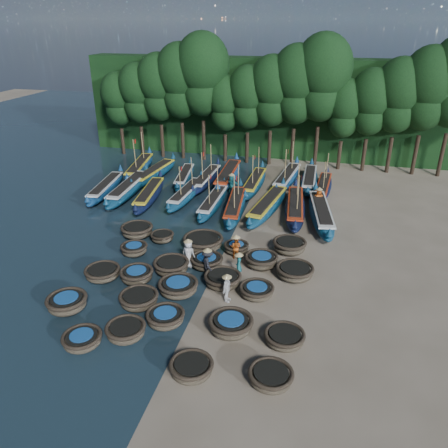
% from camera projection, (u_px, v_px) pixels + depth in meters
% --- Properties ---
extents(ground, '(120.00, 120.00, 0.00)m').
position_uv_depth(ground, '(221.00, 258.00, 27.21)').
color(ground, gray).
rests_on(ground, ground).
extents(foliage_wall, '(40.00, 3.00, 10.00)m').
position_uv_depth(foliage_wall, '(275.00, 108.00, 45.75)').
color(foliage_wall, black).
rests_on(foliage_wall, ground).
extents(coracle_1, '(2.02, 2.02, 0.64)m').
position_uv_depth(coracle_1, '(82.00, 339.00, 19.72)').
color(coracle_1, brown).
rests_on(coracle_1, ground).
extents(coracle_2, '(2.12, 2.12, 0.72)m').
position_uv_depth(coracle_2, '(126.00, 331.00, 20.20)').
color(coracle_2, brown).
rests_on(coracle_2, ground).
extents(coracle_3, '(2.13, 2.13, 0.68)m').
position_uv_depth(coracle_3, '(192.00, 368.00, 18.09)').
color(coracle_3, brown).
rests_on(coracle_3, ground).
extents(coracle_4, '(1.90, 1.90, 0.66)m').
position_uv_depth(coracle_4, '(271.00, 376.00, 17.67)').
color(coracle_4, brown).
rests_on(coracle_4, ground).
extents(coracle_5, '(2.45, 2.45, 0.79)m').
position_uv_depth(coracle_5, '(67.00, 303.00, 22.12)').
color(coracle_5, brown).
rests_on(coracle_5, ground).
extents(coracle_6, '(2.38, 2.38, 0.73)m').
position_uv_depth(coracle_6, '(139.00, 299.00, 22.48)').
color(coracle_6, brown).
rests_on(coracle_6, ground).
extents(coracle_7, '(1.92, 1.92, 0.70)m').
position_uv_depth(coracle_7, '(165.00, 317.00, 21.13)').
color(coracle_7, brown).
rests_on(coracle_7, ground).
extents(coracle_8, '(2.46, 2.46, 0.80)m').
position_uv_depth(coracle_8, '(231.00, 324.00, 20.54)').
color(coracle_8, brown).
rests_on(coracle_8, ground).
extents(coracle_9, '(1.91, 1.91, 0.65)m').
position_uv_depth(coracle_9, '(285.00, 337.00, 19.84)').
color(coracle_9, brown).
rests_on(coracle_9, ground).
extents(coracle_10, '(2.30, 2.30, 0.69)m').
position_uv_depth(coracle_10, '(103.00, 273.00, 24.87)').
color(coracle_10, brown).
rests_on(coracle_10, ground).
extents(coracle_11, '(2.18, 2.18, 0.76)m').
position_uv_depth(coracle_11, '(137.00, 275.00, 24.56)').
color(coracle_11, brown).
rests_on(coracle_11, ground).
extents(coracle_12, '(2.61, 2.61, 0.78)m').
position_uv_depth(coracle_12, '(178.00, 287.00, 23.44)').
color(coracle_12, brown).
rests_on(coracle_12, ground).
extents(coracle_13, '(2.11, 2.11, 0.73)m').
position_uv_depth(coracle_13, '(223.00, 279.00, 24.18)').
color(coracle_13, brown).
rests_on(coracle_13, ground).
extents(coracle_14, '(2.23, 2.23, 0.65)m').
position_uv_depth(coracle_14, '(257.00, 291.00, 23.25)').
color(coracle_14, brown).
rests_on(coracle_14, ground).
extents(coracle_15, '(1.73, 1.73, 0.69)m').
position_uv_depth(coracle_15, '(134.00, 249.00, 27.41)').
color(coracle_15, brown).
rests_on(coracle_15, ground).
extents(coracle_16, '(2.52, 2.52, 0.82)m').
position_uv_depth(coracle_16, '(171.00, 266.00, 25.39)').
color(coracle_16, brown).
rests_on(coracle_16, ground).
extents(coracle_17, '(2.13, 2.13, 0.73)m').
position_uv_depth(coracle_17, '(207.00, 261.00, 25.97)').
color(coracle_17, brown).
rests_on(coracle_17, ground).
extents(coracle_18, '(2.03, 2.03, 0.76)m').
position_uv_depth(coracle_18, '(261.00, 260.00, 26.06)').
color(coracle_18, brown).
rests_on(coracle_18, ground).
extents(coracle_19, '(2.65, 2.65, 0.74)m').
position_uv_depth(coracle_19, '(295.00, 271.00, 24.94)').
color(coracle_19, brown).
rests_on(coracle_19, ground).
extents(coracle_20, '(2.33, 2.33, 0.81)m').
position_uv_depth(coracle_20, '(137.00, 230.00, 29.68)').
color(coracle_20, brown).
rests_on(coracle_20, ground).
extents(coracle_21, '(1.84, 1.84, 0.63)m').
position_uv_depth(coracle_21, '(162.00, 237.00, 29.03)').
color(coracle_21, brown).
rests_on(coracle_21, ground).
extents(coracle_22, '(3.10, 3.10, 0.85)m').
position_uv_depth(coracle_22, '(203.00, 242.00, 28.11)').
color(coracle_22, brown).
rests_on(coracle_22, ground).
extents(coracle_23, '(1.62, 1.62, 0.65)m').
position_uv_depth(coracle_23, '(236.00, 247.00, 27.63)').
color(coracle_23, brown).
rests_on(coracle_23, ground).
extents(coracle_24, '(2.57, 2.57, 0.82)m').
position_uv_depth(coracle_24, '(290.00, 246.00, 27.67)').
color(coracle_24, brown).
rests_on(coracle_24, ground).
extents(long_boat_0, '(2.32, 8.06, 1.43)m').
position_uv_depth(long_boat_0, '(106.00, 188.00, 36.93)').
color(long_boat_0, navy).
rests_on(long_boat_0, ground).
extents(long_boat_1, '(1.93, 8.98, 1.58)m').
position_uv_depth(long_boat_1, '(129.00, 189.00, 36.59)').
color(long_boat_1, navy).
rests_on(long_boat_1, ground).
extents(long_boat_2, '(2.41, 8.03, 1.42)m').
position_uv_depth(long_boat_2, '(149.00, 194.00, 35.52)').
color(long_boat_2, black).
rests_on(long_boat_2, ground).
extents(long_boat_3, '(1.78, 7.80, 3.32)m').
position_uv_depth(long_boat_3, '(186.00, 194.00, 35.68)').
color(long_boat_3, navy).
rests_on(long_boat_3, ground).
extents(long_boat_4, '(1.38, 7.69, 3.27)m').
position_uv_depth(long_boat_4, '(213.00, 202.00, 34.05)').
color(long_boat_4, navy).
rests_on(long_boat_4, ground).
extents(long_boat_5, '(2.23, 8.26, 3.52)m').
position_uv_depth(long_boat_5, '(235.00, 206.00, 33.28)').
color(long_boat_5, navy).
rests_on(long_boat_5, ground).
extents(long_boat_6, '(2.94, 8.71, 1.55)m').
position_uv_depth(long_boat_6, '(268.00, 206.00, 33.28)').
color(long_boat_6, navy).
rests_on(long_boat_6, ground).
extents(long_boat_7, '(2.20, 8.70, 3.70)m').
position_uv_depth(long_boat_7, '(295.00, 207.00, 32.98)').
color(long_boat_7, black).
rests_on(long_boat_7, ground).
extents(long_boat_8, '(2.86, 8.90, 1.58)m').
position_uv_depth(long_boat_8, '(321.00, 213.00, 31.90)').
color(long_boat_8, navy).
rests_on(long_boat_8, ground).
extents(long_boat_9, '(2.85, 8.72, 3.75)m').
position_uv_depth(long_boat_9, '(140.00, 167.00, 41.81)').
color(long_boat_9, navy).
rests_on(long_boat_9, ground).
extents(long_boat_10, '(2.36, 8.50, 1.50)m').
position_uv_depth(long_boat_10, '(154.00, 173.00, 40.32)').
color(long_boat_10, navy).
rests_on(long_boat_10, ground).
extents(long_boat_11, '(2.29, 7.29, 1.30)m').
position_uv_depth(long_boat_11, '(184.00, 177.00, 39.69)').
color(long_boat_11, navy).
rests_on(long_boat_11, ground).
extents(long_boat_12, '(1.62, 8.00, 3.40)m').
position_uv_depth(long_boat_12, '(207.00, 179.00, 39.04)').
color(long_boat_12, black).
rests_on(long_boat_12, ground).
extents(long_boat_13, '(1.88, 9.16, 1.61)m').
position_uv_depth(long_boat_13, '(228.00, 176.00, 39.57)').
color(long_boat_13, navy).
rests_on(long_boat_13, ground).
extents(long_boat_14, '(1.59, 8.16, 3.46)m').
position_uv_depth(long_boat_14, '(254.00, 183.00, 38.02)').
color(long_boat_14, navy).
rests_on(long_boat_14, ground).
extents(long_boat_15, '(2.47, 8.46, 3.62)m').
position_uv_depth(long_boat_15, '(287.00, 178.00, 39.13)').
color(long_boat_15, navy).
rests_on(long_boat_15, ground).
extents(long_boat_16, '(1.53, 8.16, 1.44)m').
position_uv_depth(long_boat_16, '(310.00, 180.00, 38.80)').
color(long_boat_16, navy).
rests_on(long_boat_16, ground).
extents(long_boat_17, '(1.77, 7.54, 3.21)m').
position_uv_depth(long_boat_17, '(323.00, 187.00, 37.16)').
color(long_boat_17, black).
rests_on(long_boat_17, ground).
extents(fisherman_0, '(0.97, 0.74, 1.96)m').
position_uv_depth(fisherman_0, '(188.00, 253.00, 25.83)').
color(fisherman_0, silver).
rests_on(fisherman_0, ground).
extents(fisherman_1, '(0.52, 0.60, 1.69)m').
position_uv_depth(fisherman_1, '(239.00, 264.00, 24.83)').
color(fisherman_1, '#19676B').
rests_on(fisherman_1, ground).
extents(fisherman_2, '(0.80, 0.66, 1.70)m').
position_uv_depth(fisherman_2, '(236.00, 246.00, 26.85)').
color(fisherman_2, '#B75118').
rests_on(fisherman_2, ground).
extents(fisherman_3, '(1.19, 1.32, 1.98)m').
position_uv_depth(fisherman_3, '(208.00, 263.00, 24.81)').
color(fisherman_3, black).
rests_on(fisherman_3, ground).
extents(fisherman_4, '(0.52, 0.96, 1.75)m').
position_uv_depth(fisherman_4, '(227.00, 287.00, 22.67)').
color(fisherman_4, silver).
rests_on(fisherman_4, ground).
extents(fisherman_5, '(1.67, 0.87, 1.92)m').
position_uv_depth(fisherman_5, '(232.00, 184.00, 36.82)').
color(fisherman_5, '#19676B').
rests_on(fisherman_5, ground).
extents(fisherman_6, '(0.88, 0.60, 1.94)m').
position_uv_depth(fisherman_6, '(318.00, 199.00, 33.68)').
color(fisherman_6, '#B75118').
rests_on(fisherman_6, ground).
extents(tree_0, '(3.68, 3.68, 8.68)m').
position_uv_depth(tree_0, '(118.00, 98.00, 45.64)').
color(tree_0, black).
rests_on(tree_0, ground).
extents(tree_1, '(4.09, 4.09, 9.65)m').
position_uv_depth(tree_1, '(138.00, 92.00, 44.87)').
color(tree_1, black).
rests_on(tree_1, ground).
extents(tree_2, '(4.51, 4.51, 10.63)m').
position_uv_depth(tree_2, '(159.00, 86.00, 44.09)').
color(tree_2, black).
rests_on(tree_2, ground).
extents(tree_3, '(4.92, 4.92, 11.60)m').
position_uv_depth(tree_3, '(180.00, 80.00, 43.32)').
color(tree_3, black).
rests_on(tree_3, ground).
extents(tree_4, '(5.34, 5.34, 12.58)m').
position_uv_depth(tree_4, '(202.00, 73.00, 42.55)').
color(tree_4, black).
rests_on(tree_4, ground).
extents(tree_5, '(3.68, 3.68, 8.68)m').
position_uv_depth(tree_5, '(225.00, 103.00, 43.21)').
color(tree_5, black).
rests_on(tree_5, ground).
extents(tree_6, '(4.09, 4.09, 9.65)m').
position_uv_depth(tree_6, '(248.00, 97.00, 42.44)').
color(tree_6, black).
rests_on(tree_6, ground).
extents(tree_7, '(4.51, 4.51, 10.63)m').
position_uv_depth(tree_7, '(272.00, 90.00, 41.66)').
color(tree_7, black).
rests_on(tree_7, ground).
extents(tree_8, '(4.92, 4.92, 11.60)m').
position_uv_depth(tree_8, '(297.00, 84.00, 40.89)').
color(tree_8, black).
rests_on(tree_8, ground).
extents(tree_9, '(5.34, 5.34, 12.58)m').
position_uv_depth(tree_9, '(322.00, 77.00, 40.11)').
color(tree_9, black).
rests_on(tree_9, ground).
extents(tree_10, '(3.68, 3.68, 8.68)m').
position_uv_depth(tree_10, '(345.00, 108.00, 40.78)').
color(tree_10, black).
rests_on(tree_10, ground).
extents(tree_11, '(4.09, 4.09, 9.65)m').
position_uv_depth(tree_11, '(371.00, 101.00, 40.01)').
color(tree_11, black).
rests_on(tree_11, ground).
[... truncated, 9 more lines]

